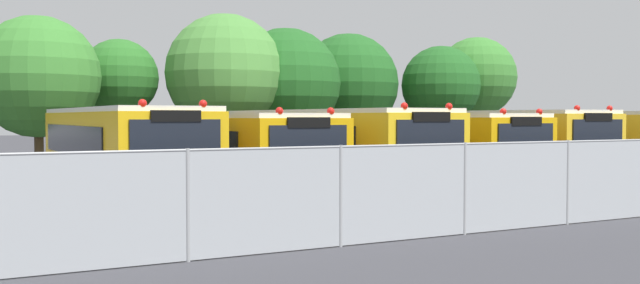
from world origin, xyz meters
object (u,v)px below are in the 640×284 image
Objects in this scene: school_bus_1 at (235,152)px; school_bus_4 at (493,143)px; tree_4 at (287,81)px; school_bus_5 at (557,142)px; tree_5 at (346,84)px; tree_2 at (118,77)px; tree_3 at (229,74)px; tree_7 at (477,78)px; tree_6 at (440,84)px; tree_1 at (38,76)px; traffic_cone at (538,204)px; school_bus_2 at (325,147)px; school_bus_0 at (120,152)px; school_bus_3 at (414,147)px.

school_bus_1 is 9.86m from school_bus_4.
school_bus_1 is at bearing -122.84° from tree_4.
tree_5 reaches higher than school_bus_5.
tree_2 is 0.83× the size of tree_3.
tree_7 is at bearing -116.27° from school_bus_5.
school_bus_1 is 1.71× the size of tree_6.
tree_1 is 19.01m from traffic_cone.
tree_4 is at bearing -121.40° from school_bus_1.
tree_5 is 11.26× the size of traffic_cone.
tree_6 is (4.92, 9.49, 2.61)m from school_bus_4.
tree_2 is at bearing 108.63° from traffic_cone.
school_bus_2 is 17.91m from tree_7.
school_bus_4 is at bearing -91.98° from tree_5.
tree_5 is at bearing 171.97° from tree_7.
tree_5 is at bearing -77.00° from school_bus_5.
tree_3 reaches higher than tree_2.
traffic_cone is at bearing -120.45° from tree_6.
school_bus_5 is at bearing -27.66° from tree_1.
tree_7 reaches higher than school_bus_1.
tree_4 is 1.08× the size of tree_6.
school_bus_0 is 13.16m from school_bus_4.
tree_4 is 17.14m from traffic_cone.
tree_6 is at bearing -19.93° from tree_5.
tree_1 is at bearing -172.33° from tree_5.
tree_5 is (13.55, 11.27, 2.55)m from school_bus_0.
school_bus_2 is 1.16× the size of school_bus_4.
school_bus_0 is 16.39m from school_bus_5.
tree_4 is (-0.10, 9.76, 2.62)m from school_bus_3.
school_bus_1 is at bearing -85.27° from tree_2.
tree_5 is at bearing 13.35° from tree_3.
school_bus_0 is 6.43m from school_bus_2.
traffic_cone is (-7.95, -7.00, -1.13)m from school_bus_5.
school_bus_2 is 3.34m from school_bus_3.
tree_6 is 3.03m from tree_7.
tree_1 is at bearing -177.39° from tree_3.
school_bus_3 reaches higher than school_bus_1.
tree_7 reaches higher than school_bus_2.
tree_5 reaches higher than tree_1.
school_bus_4 is 17.05m from tree_1.
school_bus_5 is at bearing -55.27° from tree_4.
tree_7 is at bearing -148.73° from school_bus_1.
tree_1 is at bearing -63.66° from school_bus_1.
tree_1 reaches higher than school_bus_4.
tree_5 is at bearing 0.73° from tree_2.
tree_3 is at bearing -177.80° from tree_7.
tree_2 is 0.87× the size of tree_5.
school_bus_2 is 9.79m from tree_3.
tree_3 reaches higher than tree_1.
school_bus_1 reaches higher than traffic_cone.
school_bus_0 is at bearing -151.97° from tree_6.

